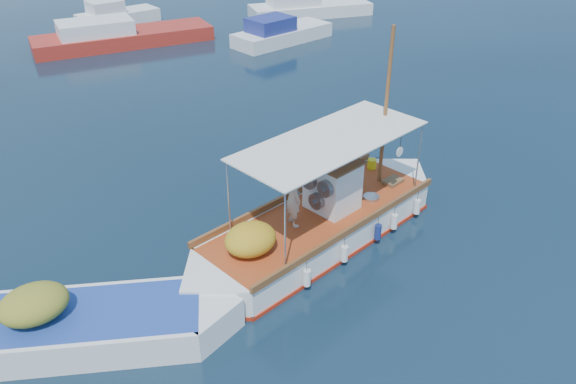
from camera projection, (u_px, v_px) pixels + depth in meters
ground at (315, 226)px, 16.78m from camera, size 160.00×160.00×0.00m
fishing_caique at (318, 224)px, 15.94m from camera, size 9.34×4.07×5.84m
dinghy at (80, 328)px, 12.63m from camera, size 6.62×4.00×1.77m
bg_boat_n at (118, 37)px, 32.89m from camera, size 10.42×3.64×1.80m
bg_boat_ne at (280, 34)px, 33.45m from camera, size 6.63×3.40×1.80m
bg_boat_e at (307, 9)px, 39.20m from camera, size 8.80×4.48×1.80m
bg_boat_far_n at (116, 16)px, 37.24m from camera, size 5.45×2.68×1.80m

